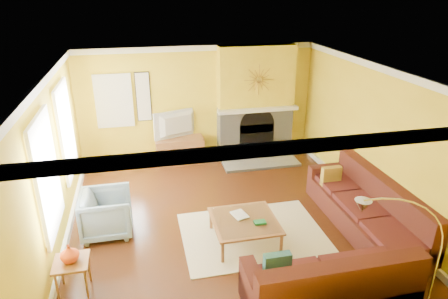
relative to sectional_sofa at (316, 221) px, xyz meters
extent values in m
cube|color=#532811|center=(-1.26, 1.00, -0.46)|extent=(5.50, 6.00, 0.02)
cube|color=white|center=(-1.26, 1.00, 2.26)|extent=(5.50, 6.00, 0.02)
cube|color=yellow|center=(-1.26, 4.01, 0.90)|extent=(5.50, 0.02, 2.70)
cube|color=yellow|center=(-1.26, -2.01, 0.90)|extent=(5.50, 0.02, 2.70)
cube|color=yellow|center=(-4.02, 1.00, 0.90)|extent=(0.02, 6.00, 2.70)
cube|color=yellow|center=(1.50, 1.00, 0.90)|extent=(0.02, 6.00, 2.70)
cube|color=white|center=(-3.98, 2.30, 1.05)|extent=(0.06, 1.22, 1.72)
cube|color=white|center=(-3.98, 0.40, 1.05)|extent=(0.06, 1.22, 1.72)
cube|color=white|center=(-3.16, 3.96, 1.10)|extent=(0.82, 0.06, 1.22)
cube|color=white|center=(-2.51, 3.97, 1.15)|extent=(0.34, 0.04, 1.14)
cube|color=white|center=(0.09, 3.56, 0.80)|extent=(1.92, 0.22, 0.08)
cube|color=gray|center=(0.09, 3.25, -0.42)|extent=(1.80, 0.70, 0.06)
cube|color=beige|center=(-0.90, 0.49, -0.44)|extent=(2.40, 1.80, 0.02)
cube|color=#915D34|center=(-1.76, 3.77, -0.14)|extent=(1.12, 0.50, 0.61)
imported|color=black|center=(-1.76, 3.77, 0.49)|extent=(1.12, 0.53, 0.65)
cube|color=white|center=(-1.01, 3.75, -0.31)|extent=(0.28, 0.28, 0.28)
imported|color=#79909F|center=(-3.31, 1.09, -0.07)|extent=(0.84, 0.82, 0.76)
imported|color=#E44A17|center=(-3.70, -0.28, 0.19)|extent=(0.25, 0.25, 0.26)
imported|color=white|center=(-1.25, 0.45, -0.02)|extent=(0.29, 0.34, 0.03)
camera|label=1|loc=(-2.63, -5.01, 3.52)|focal=32.00mm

